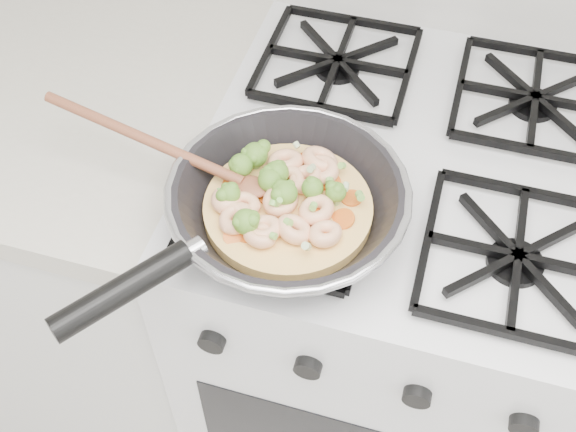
# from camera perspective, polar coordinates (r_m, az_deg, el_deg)

# --- Properties ---
(stove) EXTENTS (0.60, 0.60, 0.92)m
(stove) POSITION_cam_1_polar(r_m,az_deg,el_deg) (1.36, 7.63, -8.12)
(stove) COLOR white
(stove) RESTS_ON ground
(counter_left) EXTENTS (1.00, 0.60, 0.90)m
(counter_left) POSITION_cam_1_polar(r_m,az_deg,el_deg) (1.60, -21.65, -0.82)
(counter_left) COLOR silver
(counter_left) RESTS_ON ground
(skillet) EXTENTS (0.49, 0.41, 0.09)m
(skillet) POSITION_cam_1_polar(r_m,az_deg,el_deg) (0.86, -0.42, 1.10)
(skillet) COLOR black
(skillet) RESTS_ON stove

